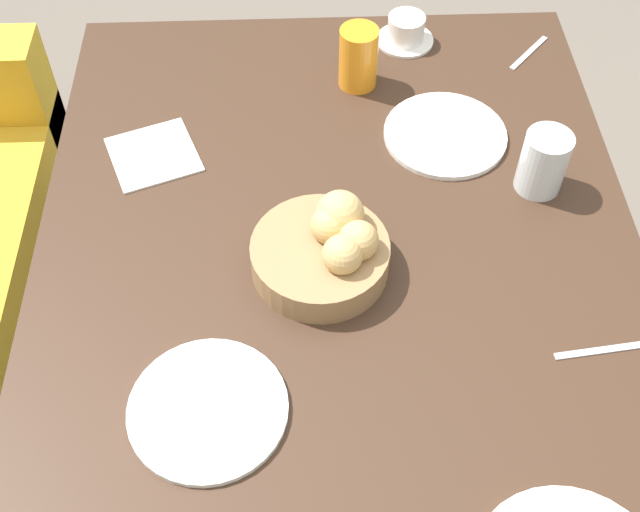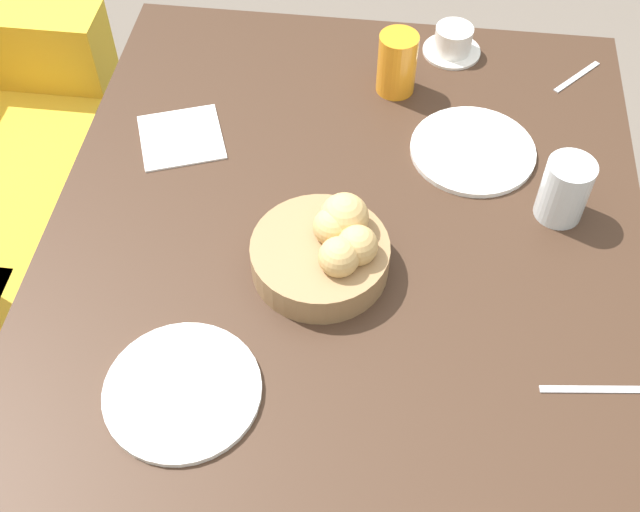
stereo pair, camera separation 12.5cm
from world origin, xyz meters
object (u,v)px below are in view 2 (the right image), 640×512
(bread_basket, at_px, (327,250))
(juice_glass, at_px, (397,63))
(plate_near_right, at_px, (473,150))
(spoon_coffee, at_px, (577,77))
(coffee_cup, at_px, (453,42))
(napkin, at_px, (181,137))
(plate_far_center, at_px, (182,391))
(fork_silver, at_px, (601,389))
(water_tumbler, at_px, (565,190))

(bread_basket, relative_size, juice_glass, 1.80)
(plate_near_right, bearing_deg, spoon_coffee, -40.71)
(coffee_cup, xyz_separation_m, napkin, (-0.31, 0.48, -0.02))
(bread_basket, bearing_deg, plate_far_center, 144.63)
(plate_near_right, height_order, napkin, plate_near_right)
(plate_near_right, distance_m, fork_silver, 0.50)
(plate_near_right, xyz_separation_m, water_tumbler, (-0.13, -0.14, 0.05))
(plate_far_center, xyz_separation_m, juice_glass, (0.70, -0.26, 0.06))
(water_tumbler, relative_size, spoon_coffee, 1.07)
(bread_basket, bearing_deg, napkin, 48.94)
(plate_near_right, bearing_deg, plate_far_center, 142.93)
(spoon_coffee, distance_m, napkin, 0.78)
(juice_glass, distance_m, water_tumbler, 0.41)
(coffee_cup, bearing_deg, fork_silver, -162.93)
(plate_near_right, height_order, juice_glass, juice_glass)
(fork_silver, bearing_deg, water_tumbler, 7.29)
(water_tumbler, bearing_deg, bread_basket, 113.40)
(bread_basket, relative_size, coffee_cup, 1.88)
(coffee_cup, relative_size, fork_silver, 0.66)
(bread_basket, bearing_deg, plate_near_right, -38.49)
(plate_near_right, xyz_separation_m, spoon_coffee, (0.23, -0.20, -0.00))
(juice_glass, height_order, coffee_cup, juice_glass)
(spoon_coffee, bearing_deg, juice_glass, 102.44)
(fork_silver, xyz_separation_m, spoon_coffee, (0.70, -0.02, 0.00))
(plate_near_right, relative_size, fork_silver, 1.28)
(water_tumbler, bearing_deg, napkin, 81.53)
(juice_glass, relative_size, fork_silver, 0.69)
(water_tumbler, distance_m, spoon_coffee, 0.37)
(spoon_coffee, bearing_deg, fork_silver, 178.59)
(bread_basket, bearing_deg, coffee_cup, -17.98)
(juice_glass, bearing_deg, napkin, 116.05)
(napkin, bearing_deg, juice_glass, -63.95)
(juice_glass, bearing_deg, bread_basket, 169.94)
(plate_near_right, bearing_deg, fork_silver, -158.16)
(plate_far_center, bearing_deg, fork_silver, -82.57)
(bread_basket, relative_size, plate_near_right, 0.97)
(water_tumbler, bearing_deg, plate_near_right, 48.13)
(plate_near_right, relative_size, spoon_coffee, 2.13)
(bread_basket, distance_m, juice_glass, 0.45)
(spoon_coffee, bearing_deg, bread_basket, 140.50)
(plate_near_right, bearing_deg, juice_glass, 43.67)
(juice_glass, bearing_deg, spoon_coffee, -77.56)
(juice_glass, height_order, napkin, juice_glass)
(coffee_cup, height_order, napkin, coffee_cup)
(plate_far_center, distance_m, spoon_coffee, 0.98)
(plate_far_center, relative_size, fork_silver, 1.29)
(juice_glass, xyz_separation_m, spoon_coffee, (0.08, -0.35, -0.06))
(coffee_cup, bearing_deg, plate_near_right, -171.23)
(fork_silver, distance_m, napkin, 0.83)
(spoon_coffee, bearing_deg, napkin, 109.77)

